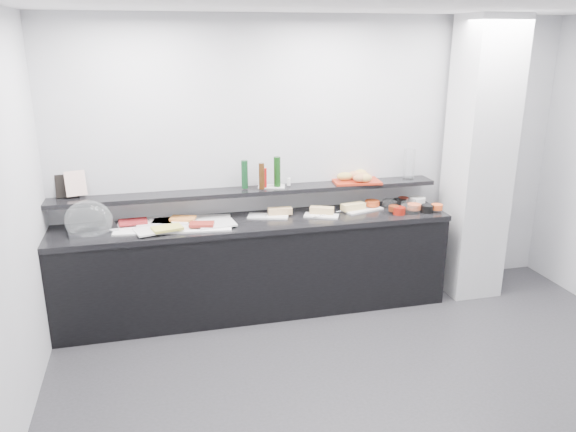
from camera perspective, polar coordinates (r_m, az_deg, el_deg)
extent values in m
plane|color=#2D2D30|center=(4.26, 11.19, -18.42)|extent=(5.00, 5.00, 0.00)
cube|color=#B7B9BE|center=(5.44, 3.23, 5.57)|extent=(5.00, 0.02, 2.70)
cube|color=silver|center=(5.76, 18.77, 5.32)|extent=(0.50, 0.50, 2.70)
cube|color=black|center=(5.28, -3.30, -5.35)|extent=(3.60, 0.60, 0.85)
cube|color=black|center=(5.12, -3.39, -0.71)|extent=(3.62, 0.62, 0.05)
cube|color=black|center=(5.22, -3.79, 2.54)|extent=(3.60, 0.25, 0.04)
cube|color=#AAADB1|center=(5.10, -19.29, -1.26)|extent=(0.45, 0.35, 0.04)
ellipsoid|color=white|center=(5.01, -19.59, -0.38)|extent=(0.43, 0.32, 0.34)
cube|color=white|center=(5.07, -11.49, -0.85)|extent=(1.05, 0.59, 0.01)
cube|color=white|center=(5.13, -13.46, -0.60)|extent=(0.30, 0.20, 0.01)
cube|color=maroon|center=(5.13, -15.47, -0.55)|extent=(0.25, 0.17, 0.02)
cube|color=white|center=(5.14, -11.73, -0.45)|extent=(0.37, 0.30, 0.01)
cube|color=orange|center=(5.12, -10.63, -0.23)|extent=(0.25, 0.20, 0.02)
cube|color=white|center=(4.92, -13.29, -1.37)|extent=(0.39, 0.31, 0.01)
cube|color=#CAC34E|center=(4.88, -12.17, -1.22)|extent=(0.28, 0.21, 0.02)
cube|color=silver|center=(4.98, -7.25, -0.81)|extent=(0.35, 0.25, 0.01)
cube|color=maroon|center=(4.93, -8.77, -0.82)|extent=(0.23, 0.17, 0.02)
cube|color=white|center=(5.21, -2.04, -0.02)|extent=(0.40, 0.27, 0.01)
cube|color=tan|center=(5.23, -0.82, 0.52)|extent=(0.23, 0.10, 0.06)
cylinder|color=#AFB1B6|center=(5.22, -1.62, 0.15)|extent=(0.15, 0.08, 0.01)
cube|color=white|center=(5.22, 3.40, 0.02)|extent=(0.34, 0.25, 0.01)
cube|color=tan|center=(5.27, 3.46, 0.59)|extent=(0.24, 0.17, 0.06)
cylinder|color=silver|center=(5.18, 3.08, -0.01)|extent=(0.15, 0.06, 0.01)
cube|color=silver|center=(5.45, 7.58, 0.66)|extent=(0.42, 0.28, 0.01)
cube|color=#E4C577|center=(5.41, 6.63, 0.97)|extent=(0.25, 0.14, 0.06)
cylinder|color=silver|center=(5.35, 5.68, 0.52)|extent=(0.16, 0.03, 0.01)
cylinder|color=silver|center=(5.59, 10.29, 1.24)|extent=(0.16, 0.16, 0.07)
cylinder|color=#CA481B|center=(5.54, 8.55, 1.31)|extent=(0.18, 0.18, 0.05)
cylinder|color=black|center=(5.64, 11.26, 1.33)|extent=(0.17, 0.17, 0.07)
cylinder|color=#5B150D|center=(5.71, 11.63, 1.63)|extent=(0.11, 0.11, 0.05)
cylinder|color=white|center=(5.64, 12.01, 1.27)|extent=(0.19, 0.19, 0.07)
cylinder|color=white|center=(5.74, 13.00, 1.62)|extent=(0.18, 0.18, 0.05)
cylinder|color=maroon|center=(5.38, 11.23, 0.53)|extent=(0.13, 0.13, 0.07)
cylinder|color=#5E200D|center=(5.40, 10.71, 0.76)|extent=(0.13, 0.13, 0.05)
cylinder|color=silver|center=(5.46, 12.26, 0.72)|extent=(0.17, 0.17, 0.07)
cylinder|color=#DA5E35|center=(5.50, 12.70, 0.94)|extent=(0.16, 0.16, 0.05)
cylinder|color=black|center=(5.50, 13.94, 0.73)|extent=(0.15, 0.15, 0.07)
cylinder|color=#E0511E|center=(5.54, 14.90, 0.90)|extent=(0.12, 0.12, 0.05)
cube|color=black|center=(5.27, -21.56, 3.17)|extent=(0.19, 0.07, 0.26)
cube|color=beige|center=(5.22, -20.77, 3.12)|extent=(0.18, 0.09, 0.22)
cube|color=silver|center=(5.27, -1.69, 3.02)|extent=(0.28, 0.21, 0.01)
cylinder|color=#103B1B|center=(5.17, -4.43, 4.24)|extent=(0.07, 0.07, 0.26)
cylinder|color=#3E220B|center=(5.14, -2.70, 4.07)|extent=(0.06, 0.06, 0.24)
cylinder|color=#0F390F|center=(5.21, -1.11, 4.51)|extent=(0.08, 0.08, 0.28)
cylinder|color=#AF0E0C|center=(5.20, -2.40, 3.90)|extent=(0.04, 0.04, 0.18)
cylinder|color=white|center=(5.28, 0.08, 3.50)|extent=(0.04, 0.04, 0.07)
cylinder|color=white|center=(5.24, -0.95, 3.39)|extent=(0.04, 0.04, 0.07)
cube|color=#A22611|center=(5.50, 6.92, 3.57)|extent=(0.48, 0.36, 0.02)
ellipsoid|color=#B87146|center=(5.50, 6.66, 4.11)|extent=(0.14, 0.11, 0.08)
ellipsoid|color=#D38950|center=(5.51, 6.85, 4.14)|extent=(0.15, 0.12, 0.08)
ellipsoid|color=gold|center=(5.59, 7.40, 4.32)|extent=(0.14, 0.12, 0.08)
ellipsoid|color=#AF7043|center=(5.40, 7.40, 3.85)|extent=(0.16, 0.11, 0.08)
ellipsoid|color=tan|center=(5.41, 7.92, 3.83)|extent=(0.13, 0.09, 0.08)
ellipsoid|color=#B39544|center=(5.45, 5.77, 4.03)|extent=(0.16, 0.11, 0.08)
ellipsoid|color=#AC7C41|center=(5.48, 7.61, 4.03)|extent=(0.16, 0.13, 0.08)
cylinder|color=silver|center=(5.66, 12.20, 5.15)|extent=(0.12, 0.12, 0.30)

